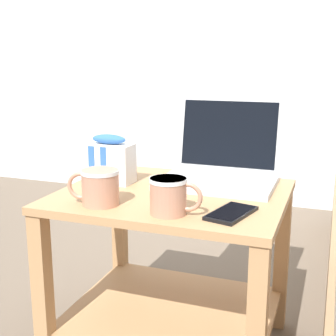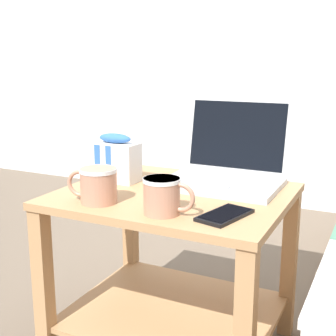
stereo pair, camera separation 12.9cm
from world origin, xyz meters
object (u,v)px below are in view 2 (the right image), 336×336
at_px(mug_front_right, 98,183).
at_px(cell_phone, 225,215).
at_px(laptop, 227,167).
at_px(snack_bag, 115,160).
at_px(mug_front_left, 163,194).

bearing_deg(mug_front_right, cell_phone, 6.05).
xyz_separation_m(laptop, snack_bag, (-0.32, -0.12, 0.02)).
distance_m(snack_bag, cell_phone, 0.46).
distance_m(mug_front_right, snack_bag, 0.23).
distance_m(mug_front_left, mug_front_right, 0.20).
xyz_separation_m(mug_front_left, snack_bag, (-0.28, 0.22, 0.02)).
bearing_deg(mug_front_right, snack_bag, 110.33).
relative_size(laptop, mug_front_right, 2.44).
distance_m(mug_front_right, cell_phone, 0.35).
xyz_separation_m(mug_front_left, cell_phone, (0.15, 0.05, -0.05)).
bearing_deg(mug_front_left, mug_front_right, 177.38).
distance_m(mug_front_left, cell_phone, 0.16).
bearing_deg(mug_front_left, laptop, 82.79).
bearing_deg(snack_bag, mug_front_right, -69.67).
xyz_separation_m(laptop, mug_front_right, (-0.24, -0.34, 0.00)).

